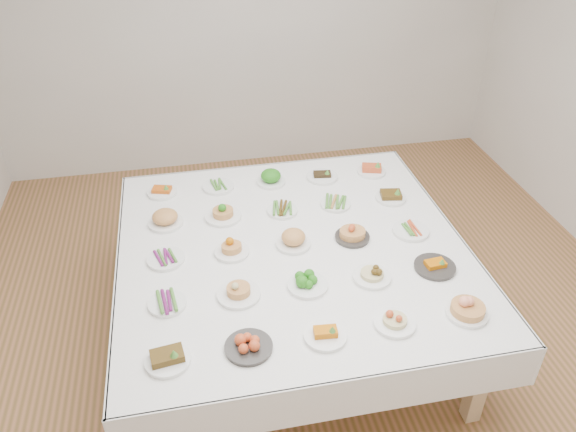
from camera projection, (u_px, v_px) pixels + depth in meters
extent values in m
plane|color=#A26743|center=(309.00, 320.00, 4.05)|extent=(5.00, 5.00, 0.00)
cube|color=silver|center=(252.00, 27.00, 5.29)|extent=(5.00, 0.02, 2.80)
cube|color=white|center=(293.00, 250.00, 3.56)|extent=(2.17, 2.17, 0.06)
cube|color=white|center=(265.00, 180.00, 4.50)|extent=(2.19, 0.02, 0.28)
cube|color=white|center=(338.00, 400.00, 2.75)|extent=(2.19, 0.02, 0.28)
cube|color=white|center=(449.00, 243.00, 3.80)|extent=(0.01, 2.19, 0.28)
cube|color=white|center=(120.00, 285.00, 3.45)|extent=(0.02, 2.19, 0.28)
cube|color=tan|center=(480.00, 378.00, 3.19)|extent=(0.09, 0.09, 0.69)
cube|color=tan|center=(155.00, 232.00, 4.36)|extent=(0.09, 0.09, 0.69)
cube|color=tan|center=(377.00, 207.00, 4.65)|extent=(0.09, 0.09, 0.69)
cylinder|color=white|center=(168.00, 361.00, 2.76)|extent=(0.23, 0.23, 0.02)
cylinder|color=#2D2B28|center=(249.00, 348.00, 2.83)|extent=(0.24, 0.24, 0.02)
cylinder|color=white|center=(325.00, 336.00, 2.90)|extent=(0.22, 0.22, 0.02)
cylinder|color=white|center=(394.00, 324.00, 2.97)|extent=(0.22, 0.22, 0.02)
cylinder|color=white|center=(467.00, 314.00, 3.03)|extent=(0.22, 0.22, 0.02)
cylinder|color=white|center=(167.00, 304.00, 3.09)|extent=(0.21, 0.21, 0.02)
cylinder|color=white|center=(239.00, 295.00, 3.16)|extent=(0.24, 0.24, 0.02)
cylinder|color=white|center=(308.00, 286.00, 3.22)|extent=(0.23, 0.23, 0.02)
cylinder|color=white|center=(372.00, 277.00, 3.28)|extent=(0.22, 0.22, 0.02)
cylinder|color=#2D2B28|center=(435.00, 267.00, 3.36)|extent=(0.24, 0.24, 0.02)
cylinder|color=white|center=(166.00, 259.00, 3.42)|extent=(0.23, 0.23, 0.02)
cylinder|color=white|center=(232.00, 252.00, 3.48)|extent=(0.21, 0.21, 0.02)
cylinder|color=white|center=(293.00, 244.00, 3.55)|extent=(0.22, 0.22, 0.02)
cylinder|color=#2D2B28|center=(352.00, 238.00, 3.61)|extent=(0.22, 0.22, 0.02)
cylinder|color=white|center=(411.00, 231.00, 3.66)|extent=(0.23, 0.23, 0.02)
cylinder|color=white|center=(166.00, 223.00, 3.74)|extent=(0.23, 0.23, 0.02)
cylinder|color=white|center=(223.00, 217.00, 3.80)|extent=(0.24, 0.24, 0.02)
cylinder|color=white|center=(282.00, 211.00, 3.86)|extent=(0.21, 0.21, 0.02)
cylinder|color=white|center=(335.00, 204.00, 3.93)|extent=(0.21, 0.21, 0.02)
cylinder|color=white|center=(391.00, 198.00, 4.00)|extent=(0.21, 0.21, 0.02)
cylinder|color=white|center=(162.00, 193.00, 4.06)|extent=(0.21, 0.21, 0.02)
cylinder|color=white|center=(218.00, 187.00, 4.12)|extent=(0.23, 0.23, 0.02)
cylinder|color=white|center=(271.00, 182.00, 4.18)|extent=(0.21, 0.21, 0.02)
cylinder|color=white|center=(322.00, 177.00, 4.24)|extent=(0.23, 0.23, 0.02)
cylinder|color=white|center=(371.00, 172.00, 4.31)|extent=(0.21, 0.21, 0.02)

